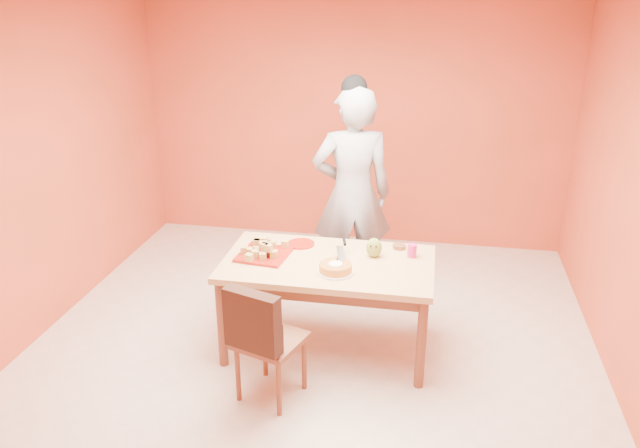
% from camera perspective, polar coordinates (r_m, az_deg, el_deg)
% --- Properties ---
extents(floor, '(5.00, 5.00, 0.00)m').
position_cam_1_polar(floor, '(4.96, -1.18, -12.35)').
color(floor, beige).
rests_on(floor, ground).
extents(wall_back, '(4.50, 0.00, 4.50)m').
position_cam_1_polar(wall_back, '(6.72, 3.10, 9.49)').
color(wall_back, '#D54B31').
rests_on(wall_back, floor).
extents(wall_left, '(0.00, 5.00, 5.00)m').
position_cam_1_polar(wall_left, '(5.27, -26.07, 3.75)').
color(wall_left, '#D54B31').
rests_on(wall_left, floor).
extents(dining_table, '(1.60, 0.90, 0.76)m').
position_cam_1_polar(dining_table, '(4.79, 0.74, -4.43)').
color(dining_table, tan).
rests_on(dining_table, floor).
extents(dining_chair, '(0.54, 0.60, 0.91)m').
position_cam_1_polar(dining_chair, '(4.35, -4.62, -10.40)').
color(dining_chair, brown).
rests_on(dining_chair, floor).
extents(pastry_pile, '(0.33, 0.33, 0.11)m').
position_cam_1_polar(pastry_pile, '(4.83, -5.17, -2.09)').
color(pastry_pile, tan).
rests_on(pastry_pile, pastry_platter).
extents(person, '(0.80, 0.63, 1.94)m').
position_cam_1_polar(person, '(5.53, 2.95, 2.67)').
color(person, '#98989B').
rests_on(person, floor).
extents(pastry_platter, '(0.41, 0.41, 0.02)m').
position_cam_1_polar(pastry_platter, '(4.85, -5.14, -2.80)').
color(pastry_platter, maroon).
rests_on(pastry_platter, dining_table).
extents(red_dinner_plate, '(0.26, 0.26, 0.01)m').
position_cam_1_polar(red_dinner_plate, '(5.04, -1.74, -1.82)').
color(red_dinner_plate, maroon).
rests_on(red_dinner_plate, dining_table).
extents(white_cake_plate, '(0.35, 0.35, 0.01)m').
position_cam_1_polar(white_cake_plate, '(4.58, 1.43, -4.37)').
color(white_cake_plate, white).
rests_on(white_cake_plate, dining_table).
extents(sponge_cake, '(0.30, 0.30, 0.06)m').
position_cam_1_polar(sponge_cake, '(4.56, 1.43, -3.99)').
color(sponge_cake, gold).
rests_on(sponge_cake, white_cake_plate).
extents(cake_server, '(0.11, 0.28, 0.01)m').
position_cam_1_polar(cake_server, '(4.71, 1.91, -2.68)').
color(cake_server, white).
rests_on(cake_server, sponge_cake).
extents(egg_ornament, '(0.14, 0.12, 0.15)m').
position_cam_1_polar(egg_ornament, '(4.81, 4.95, -2.17)').
color(egg_ornament, olive).
rests_on(egg_ornament, dining_table).
extents(magenta_glass, '(0.09, 0.09, 0.10)m').
position_cam_1_polar(magenta_glass, '(4.86, 8.41, -2.43)').
color(magenta_glass, '#CA1E73').
rests_on(magenta_glass, dining_table).
extents(checker_tin, '(0.10, 0.10, 0.03)m').
position_cam_1_polar(checker_tin, '(5.00, 7.25, -2.05)').
color(checker_tin, '#331F0E').
rests_on(checker_tin, dining_table).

